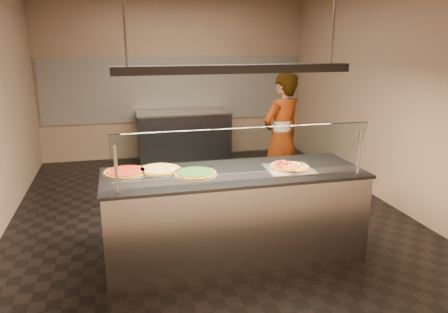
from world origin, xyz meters
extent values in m
cube|color=black|center=(0.00, 0.00, -0.01)|extent=(5.00, 6.00, 0.02)
cube|color=#A18067|center=(0.00, 3.01, 1.50)|extent=(5.00, 0.02, 3.00)
cube|color=#A18067|center=(0.00, -3.01, 1.50)|extent=(5.00, 0.02, 3.00)
cube|color=#A18067|center=(2.51, 0.00, 1.50)|extent=(0.02, 6.00, 3.00)
cube|color=silver|center=(0.00, 2.98, 1.30)|extent=(4.90, 0.02, 1.20)
cube|color=#B7B7BC|center=(0.01, -1.25, 0.45)|extent=(2.60, 0.90, 0.90)
cube|color=#2F2F34|center=(0.01, -1.25, 0.92)|extent=(2.64, 0.94, 0.03)
cylinder|color=#B7B7BC|center=(-1.14, -1.65, 1.15)|extent=(0.03, 0.03, 0.44)
cylinder|color=#B7B7BC|center=(1.16, -1.65, 1.15)|extent=(0.03, 0.03, 0.44)
cube|color=white|center=(0.01, -1.59, 1.23)|extent=(2.40, 0.18, 0.47)
cube|color=silver|center=(0.59, -1.30, 0.93)|extent=(0.50, 0.50, 0.01)
cylinder|color=silver|center=(0.59, -1.30, 0.94)|extent=(0.42, 0.42, 0.01)
cylinder|color=maroon|center=(0.58, -1.24, 0.99)|extent=(0.06, 0.06, 0.01)
cylinder|color=maroon|center=(0.53, -1.17, 0.99)|extent=(0.06, 0.06, 0.01)
cylinder|color=maroon|center=(0.53, -1.21, 0.99)|extent=(0.06, 0.06, 0.01)
cylinder|color=maroon|center=(0.51, -1.25, 0.99)|extent=(0.06, 0.06, 0.01)
cylinder|color=maroon|center=(0.47, -1.25, 0.99)|extent=(0.06, 0.06, 0.01)
cylinder|color=maroon|center=(0.54, -1.30, 0.99)|extent=(0.06, 0.06, 0.01)
cylinder|color=maroon|center=(0.45, -1.32, 0.99)|extent=(0.06, 0.06, 0.01)
cylinder|color=maroon|center=(0.46, -1.36, 0.99)|extent=(0.06, 0.06, 0.01)
cube|color=#19590F|center=(0.52, -1.19, 0.99)|extent=(0.02, 0.02, 0.01)
cube|color=#19590F|center=(0.53, -1.26, 0.99)|extent=(0.02, 0.02, 0.01)
cube|color=#19590F|center=(0.49, -1.27, 0.99)|extent=(0.02, 0.02, 0.01)
cube|color=#19590F|center=(0.48, -1.32, 0.99)|extent=(0.01, 0.02, 0.01)
cube|color=#19590F|center=(0.52, -1.34, 0.99)|extent=(0.02, 0.02, 0.01)
cube|color=#19590F|center=(0.51, -1.40, 0.99)|extent=(0.01, 0.02, 0.01)
sphere|color=#513014|center=(0.63, -1.41, 0.97)|extent=(0.03, 0.03, 0.03)
sphere|color=#513014|center=(0.62, -1.35, 0.97)|extent=(0.03, 0.03, 0.03)
sphere|color=#513014|center=(0.66, -1.36, 0.97)|extent=(0.03, 0.03, 0.03)
sphere|color=#513014|center=(0.66, -1.34, 0.97)|extent=(0.03, 0.03, 0.03)
sphere|color=#513014|center=(0.72, -1.35, 0.97)|extent=(0.03, 0.03, 0.03)
sphere|color=#513014|center=(0.66, -1.30, 0.97)|extent=(0.03, 0.03, 0.03)
sphere|color=#513014|center=(0.73, -1.27, 0.97)|extent=(0.03, 0.03, 0.03)
sphere|color=#513014|center=(0.67, -1.26, 0.97)|extent=(0.03, 0.03, 0.03)
sphere|color=#513014|center=(0.63, -1.27, 0.97)|extent=(0.03, 0.03, 0.03)
sphere|color=#513014|center=(0.61, -1.28, 0.97)|extent=(0.03, 0.03, 0.03)
sphere|color=#513014|center=(0.64, -1.20, 0.97)|extent=(0.03, 0.03, 0.03)
cylinder|color=silver|center=(-0.39, -1.26, 0.93)|extent=(0.45, 0.45, 0.01)
cylinder|color=brown|center=(-0.39, -1.26, 0.95)|extent=(0.42, 0.42, 0.02)
cylinder|color=black|center=(-0.39, -1.26, 0.96)|extent=(0.36, 0.36, 0.01)
cylinder|color=silver|center=(-0.72, -1.04, 0.93)|extent=(0.47, 0.47, 0.01)
cylinder|color=brown|center=(-0.72, -1.04, 0.94)|extent=(0.44, 0.44, 0.02)
cylinder|color=gold|center=(-0.72, -1.04, 0.96)|extent=(0.38, 0.38, 0.01)
cylinder|color=silver|center=(-1.05, -1.04, 0.93)|extent=(0.47, 0.47, 0.01)
cylinder|color=brown|center=(-1.05, -1.04, 0.94)|extent=(0.44, 0.44, 0.02)
cylinder|color=maroon|center=(-1.05, -1.04, 0.96)|extent=(0.38, 0.38, 0.01)
cube|color=#B7B7BC|center=(-0.53, -1.15, 0.96)|extent=(0.15, 0.13, 0.00)
cylinder|color=tan|center=(-0.64, -1.06, 0.96)|extent=(0.05, 0.14, 0.02)
cube|color=#2F2F34|center=(0.07, 2.55, 0.45)|extent=(1.66, 0.70, 0.90)
cube|color=#B7B7BC|center=(0.07, 2.55, 0.92)|extent=(1.70, 0.74, 0.03)
imported|color=#262329|center=(1.11, 0.27, 0.90)|extent=(0.78, 0.67, 1.79)
cube|color=#2F2F34|center=(0.01, -1.25, 1.95)|extent=(2.30, 0.18, 0.08)
cylinder|color=#B7B7BC|center=(-0.99, -1.25, 2.50)|extent=(0.02, 0.02, 1.01)
cylinder|color=#B7B7BC|center=(1.01, -1.25, 2.50)|extent=(0.02, 0.02, 1.01)
camera|label=1|loc=(-1.09, -5.31, 2.23)|focal=35.00mm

